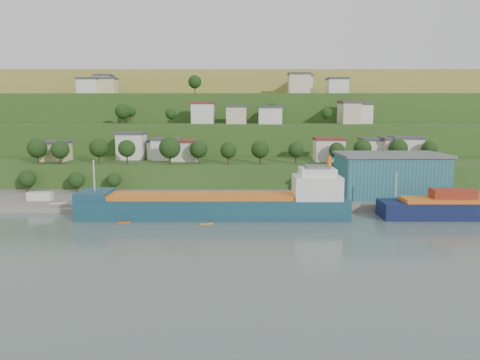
{
  "coord_description": "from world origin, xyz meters",
  "views": [
    {
      "loc": [
        4.48,
        -109.57,
        27.3
      ],
      "look_at": [
        3.67,
        15.0,
        8.82
      ],
      "focal_mm": 35.0,
      "sensor_mm": 36.0,
      "label": 1
    }
  ],
  "objects_px": {
    "cargo_ship_near": "(222,206)",
    "kayak_orange": "(124,222)",
    "warehouse": "(390,174)",
    "caravan": "(40,198)"
  },
  "relations": [
    {
      "from": "warehouse",
      "to": "kayak_orange",
      "type": "distance_m",
      "value": 78.55
    },
    {
      "from": "warehouse",
      "to": "kayak_orange",
      "type": "height_order",
      "value": "warehouse"
    },
    {
      "from": "cargo_ship_near",
      "to": "kayak_orange",
      "type": "relative_size",
      "value": 21.69
    },
    {
      "from": "warehouse",
      "to": "cargo_ship_near",
      "type": "bearing_deg",
      "value": -159.51
    },
    {
      "from": "cargo_ship_near",
      "to": "warehouse",
      "type": "distance_m",
      "value": 53.77
    },
    {
      "from": "warehouse",
      "to": "kayak_orange",
      "type": "xyz_separation_m",
      "value": [
        -73.37,
        -26.83,
        -8.2
      ]
    },
    {
      "from": "warehouse",
      "to": "caravan",
      "type": "relative_size",
      "value": 4.7
    },
    {
      "from": "kayak_orange",
      "to": "caravan",
      "type": "bearing_deg",
      "value": 136.0
    },
    {
      "from": "warehouse",
      "to": "caravan",
      "type": "distance_m",
      "value": 102.51
    },
    {
      "from": "caravan",
      "to": "kayak_orange",
      "type": "height_order",
      "value": "caravan"
    }
  ]
}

